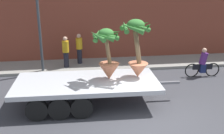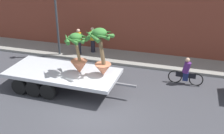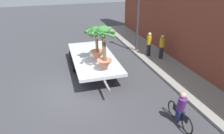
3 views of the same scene
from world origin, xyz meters
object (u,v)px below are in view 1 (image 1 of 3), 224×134
Objects in this scene: potted_palm_middle at (108,56)px; street_lamp at (38,12)px; flatbed_trailer at (81,86)px; pedestrian_far_left at (66,51)px; cyclist at (203,64)px; potted_palm_rear at (137,48)px; pedestrian_near_gate at (79,48)px.

potted_palm_middle is 5.04m from street_lamp.
pedestrian_far_left is (-0.70, 4.30, 0.27)m from flatbed_trailer.
flatbed_trailer is 1.39× the size of street_lamp.
cyclist is at bearing -11.00° from street_lamp.
potted_palm_rear is at bearing 4.51° from potted_palm_middle.
potted_palm_middle is 4.70m from pedestrian_far_left.
potted_palm_rear is 0.49× the size of street_lamp.
flatbed_trailer is at bearing -80.71° from pedestrian_far_left.
potted_palm_rear is 5.71m from street_lamp.
cyclist reaches higher than flatbed_trailer.
pedestrian_near_gate and pedestrian_far_left have the same top height.
flatbed_trailer is 3.25× the size of potted_palm_middle.
potted_palm_middle is 5.05m from pedestrian_near_gate.
flatbed_trailer is at bearing -177.03° from potted_palm_middle.
potted_palm_middle is at bearing -51.65° from street_lamp.
potted_palm_rear reaches higher than pedestrian_far_left.
pedestrian_near_gate is (-6.20, 2.62, 0.37)m from cyclist.
flatbed_trailer is 6.65m from cyclist.
potted_palm_rear reaches higher than potted_palm_middle.
potted_palm_middle is at bearing -77.75° from pedestrian_near_gate.
potted_palm_rear is 5.39m from pedestrian_near_gate.
potted_palm_rear is at bearing 3.77° from flatbed_trailer.
potted_palm_middle is at bearing -175.49° from potted_palm_rear.
pedestrian_far_left is at bearing 125.65° from potted_palm_rear.
street_lamp is (-8.17, 1.59, 2.56)m from cyclist.
pedestrian_near_gate is 3.12m from street_lamp.
potted_palm_middle is 0.43× the size of street_lamp.
street_lamp reaches higher than pedestrian_far_left.
cyclist is 1.08× the size of pedestrian_near_gate.
potted_palm_middle reaches higher than pedestrian_near_gate.
potted_palm_middle is 1.21× the size of pedestrian_far_left.
pedestrian_near_gate is at bearing 89.53° from flatbed_trailer.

